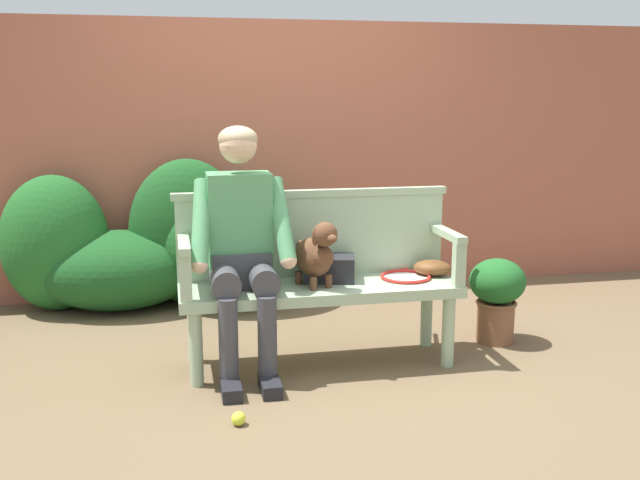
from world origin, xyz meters
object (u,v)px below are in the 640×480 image
baseball_glove (432,268)px  potted_plant (497,293)px  garden_bench (320,296)px  person_seated (241,240)px  tennis_racket (405,275)px  dog_on_bench (316,254)px  sports_bag (329,268)px  tennis_ball (239,419)px

baseball_glove → potted_plant: baseball_glove is taller
garden_bench → baseball_glove: 0.69m
garden_bench → person_seated: size_ratio=1.16×
tennis_racket → baseball_glove: baseball_glove is taller
dog_on_bench → baseball_glove: size_ratio=1.69×
garden_bench → tennis_racket: tennis_racket is taller
garden_bench → sports_bag: bearing=47.3°
garden_bench → person_seated: (-0.43, -0.01, 0.34)m
baseball_glove → tennis_racket: bearing=-152.8°
garden_bench → person_seated: bearing=-178.8°
tennis_ball → baseball_glove: bearing=31.9°
sports_bag → tennis_racket: bearing=-2.4°
potted_plant → person_seated: bearing=-174.3°
sports_bag → tennis_ball: size_ratio=4.24×
garden_bench → dog_on_bench: dog_on_bench is taller
baseball_glove → tennis_ball: (-1.20, -0.75, -0.48)m
person_seated → baseball_glove: bearing=3.8°
person_seated → sports_bag: (0.50, 0.08, -0.20)m
dog_on_bench → tennis_racket: dog_on_bench is taller
tennis_ball → sports_bag: bearing=51.9°
dog_on_bench → sports_bag: size_ratio=1.33×
tennis_racket → baseball_glove: bearing=2.8°
garden_bench → sports_bag: sports_bag is taller
dog_on_bench → tennis_ball: bearing=-127.9°
garden_bench → dog_on_bench: size_ratio=4.15×
tennis_racket → baseball_glove: (0.16, 0.01, 0.04)m
sports_bag → potted_plant: bearing=3.9°
baseball_glove → garden_bench: bearing=-150.1°
sports_bag → potted_plant: 1.09m
tennis_racket → person_seated: bearing=-176.1°
garden_bench → baseball_glove: bearing=5.4°
tennis_racket → baseball_glove: 0.17m
dog_on_bench → sports_bag: dog_on_bench is taller
baseball_glove → sports_bag: size_ratio=0.79×
dog_on_bench → baseball_glove: dog_on_bench is taller
person_seated → sports_bag: bearing=9.5°
garden_bench → sports_bag: 0.17m
person_seated → potted_plant: person_seated is taller
dog_on_bench → tennis_racket: (0.54, 0.10, -0.18)m
garden_bench → potted_plant: (1.13, 0.15, -0.09)m
person_seated → tennis_ball: 0.98m
garden_bench → sports_bag: size_ratio=5.52×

